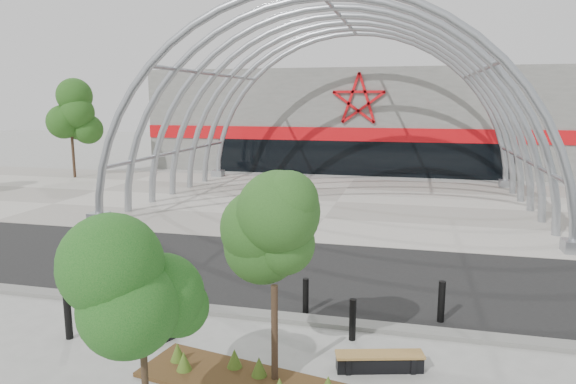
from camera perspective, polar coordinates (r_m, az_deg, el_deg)
ground at (r=14.22m, az=-3.92°, el=-13.20°), size 140.00×140.00×0.00m
road at (r=17.36m, az=-0.40°, el=-8.73°), size 140.00×7.00×0.02m
forecourt at (r=28.77m, az=5.44°, el=-1.11°), size 60.00×17.00×0.04m
kerb at (r=13.98m, az=-4.24°, el=-13.37°), size 60.00×0.50×0.12m
arena_building at (r=46.08m, az=8.80°, el=8.04°), size 34.00×15.24×8.00m
vault_canopy at (r=28.77m, az=5.44°, el=-1.11°), size 20.80×15.80×20.36m
planting_bed at (r=11.02m, az=-4.61°, el=-19.94°), size 4.86×2.28×0.49m
street_tree_0 at (r=9.04m, az=-16.19°, el=-8.84°), size 1.68×1.68×3.84m
street_tree_1 at (r=9.94m, az=-1.55°, el=-5.80°), size 1.71×1.71×4.05m
bench_0 at (r=13.62m, az=-15.63°, el=-13.75°), size 1.99×1.18×0.42m
bench_1 at (r=11.57m, az=10.12°, el=-18.11°), size 1.90×0.88×0.39m
bollard_0 at (r=15.12m, az=-12.60°, el=-10.15°), size 0.14×0.14×0.90m
bollard_1 at (r=13.63m, az=-23.24°, el=-12.67°), size 0.17×0.17×1.08m
bollard_2 at (r=13.95m, az=1.98°, el=-11.48°), size 0.16×0.16×0.98m
bollard_3 at (r=12.62m, az=7.19°, el=-13.89°), size 0.16×0.16×1.02m
bollard_4 at (r=13.98m, az=16.68°, el=-11.62°), size 0.18×0.18×1.10m
bg_tree_0 at (r=40.35m, az=-23.04°, el=7.99°), size 3.00×3.00×6.45m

